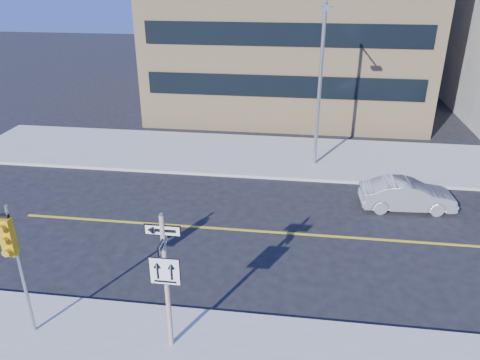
# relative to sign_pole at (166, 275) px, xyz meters

# --- Properties ---
(ground) EXTENTS (120.00, 120.00, 0.00)m
(ground) POSITION_rel_sign_pole_xyz_m (0.00, 2.51, -2.44)
(ground) COLOR black
(ground) RESTS_ON ground
(sign_pole) EXTENTS (0.92, 0.92, 4.06)m
(sign_pole) POSITION_rel_sign_pole_xyz_m (0.00, 0.00, 0.00)
(sign_pole) COLOR silver
(sign_pole) RESTS_ON near_sidewalk
(traffic_signal) EXTENTS (0.32, 0.45, 4.00)m
(traffic_signal) POSITION_rel_sign_pole_xyz_m (-4.00, -0.15, 0.59)
(traffic_signal) COLOR gray
(traffic_signal) RESTS_ON near_sidewalk
(parked_car_b) EXTENTS (1.63, 4.04, 1.30)m
(parked_car_b) POSITION_rel_sign_pole_xyz_m (7.87, 9.27, -1.78)
(parked_car_b) COLOR gray
(parked_car_b) RESTS_ON ground
(streetlight_a) EXTENTS (0.55, 2.25, 8.00)m
(streetlight_a) POSITION_rel_sign_pole_xyz_m (4.00, 13.27, 2.32)
(streetlight_a) COLOR gray
(streetlight_a) RESTS_ON far_sidewalk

